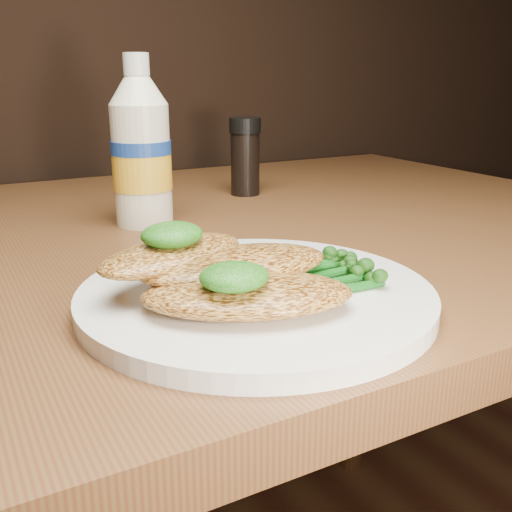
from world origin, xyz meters
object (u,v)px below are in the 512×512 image
plate (256,296)px  pepper_grinder (245,157)px  mayo_bottle (141,142)px  dining_table (201,490)px

plate → pepper_grinder: pepper_grinder is taller
mayo_bottle → pepper_grinder: mayo_bottle is taller
mayo_bottle → pepper_grinder: bearing=27.6°
mayo_bottle → pepper_grinder: 0.22m
plate → mayo_bottle: mayo_bottle is taller
mayo_bottle → dining_table: bearing=-41.8°
plate → mayo_bottle: (0.01, 0.29, 0.09)m
dining_table → mayo_bottle: (-0.04, 0.04, 0.47)m
dining_table → plate: plate is taller
dining_table → plate: bearing=-101.6°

